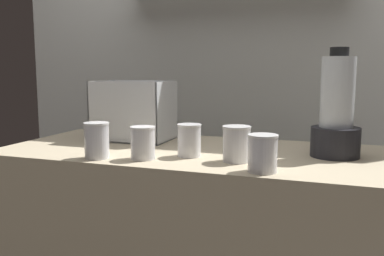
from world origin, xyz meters
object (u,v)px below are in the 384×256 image
Objects in this scene: blender_pitcher at (336,115)px; juice_cup_pomegranate_right at (236,146)px; juice_cup_pomegranate_left at (143,144)px; juice_cup_pomegranate_middle at (189,143)px; juice_cup_pomegranate_far_right at (263,156)px; carrot_display_bin at (135,122)px; juice_cup_carrot_far_left at (97,142)px.

blender_pitcher is 0.36m from juice_cup_pomegranate_right.
juice_cup_pomegranate_middle is at bearing 34.98° from juice_cup_pomegranate_left.
juice_cup_pomegranate_left is 0.98× the size of juice_cup_pomegranate_middle.
juice_cup_pomegranate_middle reaches higher than juice_cup_pomegranate_far_right.
juice_cup_pomegranate_middle is at bearing -36.99° from carrot_display_bin.
blender_pitcher is 0.50m from juice_cup_pomegranate_middle.
juice_cup_pomegranate_left is (-0.59, -0.25, -0.09)m from blender_pitcher.
juice_cup_pomegranate_far_right is (0.10, -0.11, -0.00)m from juice_cup_pomegranate_right.
carrot_display_bin is at bearing 120.54° from juice_cup_pomegranate_left.
carrot_display_bin is 2.82× the size of juice_cup_pomegranate_far_right.
juice_cup_pomegranate_far_right is at bearing -32.46° from carrot_display_bin.
juice_cup_pomegranate_right reaches higher than juice_cup_pomegranate_middle.
juice_cup_pomegranate_far_right is (-0.19, -0.30, -0.09)m from blender_pitcher.
juice_cup_carrot_far_left reaches higher than juice_cup_pomegranate_middle.
carrot_display_bin is 0.57m from juice_cup_pomegranate_right.
juice_cup_pomegranate_left is 0.31m from juice_cup_pomegranate_right.
juice_cup_pomegranate_far_right is (0.55, -0.00, -0.01)m from juice_cup_carrot_far_left.
carrot_display_bin is 2.79× the size of juice_cup_pomegranate_middle.
juice_cup_carrot_far_left is 0.46m from juice_cup_pomegranate_right.
juice_cup_carrot_far_left is (0.05, -0.38, -0.02)m from carrot_display_bin.
carrot_display_bin is 2.68× the size of juice_cup_pomegranate_right.
juice_cup_pomegranate_left is at bearing 14.75° from juice_cup_carrot_far_left.
juice_cup_pomegranate_left is at bearing -157.06° from blender_pitcher.
carrot_display_bin is 0.71m from juice_cup_pomegranate_far_right.
juice_cup_pomegranate_right is at bearing -8.56° from juice_cup_pomegranate_middle.
blender_pitcher reaches higher than juice_cup_pomegranate_right.
blender_pitcher is 3.38× the size of juice_cup_pomegranate_left.
blender_pitcher reaches higher than juice_cup_pomegranate_far_right.
blender_pitcher is 3.05× the size of juice_cup_carrot_far_left.
juice_cup_pomegranate_left is at bearing -59.46° from carrot_display_bin.
juice_cup_pomegranate_right is (0.50, -0.27, -0.03)m from carrot_display_bin.
juice_cup_carrot_far_left is 0.15m from juice_cup_pomegranate_left.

